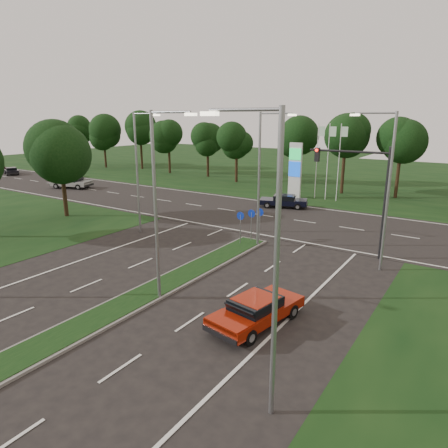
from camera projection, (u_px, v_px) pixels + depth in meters
The scene contains 19 objects.
ground at pixel (38, 351), 15.35m from camera, with size 160.00×160.00×0.00m, color black.
verge_far at pixel (379, 177), 59.60m from camera, with size 160.00×50.00×0.02m, color black.
cross_road at pixel (294, 220), 34.66m from camera, with size 160.00×12.00×0.02m, color black.
median_kerb at pixel (117, 309), 18.55m from camera, with size 2.00×26.00×0.12m, color slate.
streetlight_median_near at pixel (158, 198), 18.32m from camera, with size 2.53×0.22×9.00m.
streetlight_median_far at pixel (262, 173), 26.36m from camera, with size 2.53×0.22×9.00m.
streetlight_left_far at pixel (139, 167), 29.71m from camera, with size 2.53×0.22×9.00m.
streetlight_right_far at pixel (385, 184), 22.20m from camera, with size 2.53×0.22×9.00m.
streetlight_right_near at pixel (270, 254), 10.94m from camera, with size 2.53×0.22×9.00m.
traffic_signal at pixel (365, 184), 24.78m from camera, with size 5.10×0.42×7.00m.
median_signs at pixel (251, 219), 28.10m from camera, with size 1.16×1.76×2.38m.
gas_pylon at pixel (297, 169), 43.12m from camera, with size 5.80×1.26×8.00m.
tree_left_far at pixel (58, 147), 34.50m from camera, with size 5.20×5.20×8.86m.
treeline_far at pixel (355, 133), 45.64m from camera, with size 6.00×6.00×9.90m.
red_sedan at pixel (256, 310), 17.18m from camera, with size 2.64×4.85×1.26m.
navy_sedan at pixel (284, 201), 39.26m from camera, with size 4.92×3.28×1.25m.
far_car_a at pixel (72, 182), 49.75m from camera, with size 5.22×3.55×1.38m.
far_car_b at pixel (67, 173), 59.11m from camera, with size 4.05×2.12×1.12m.
far_car_c at pixel (11, 171), 61.47m from camera, with size 4.15×2.95×1.10m.
Camera 1 is at (13.45, -7.32, 8.74)m, focal length 32.00 mm.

